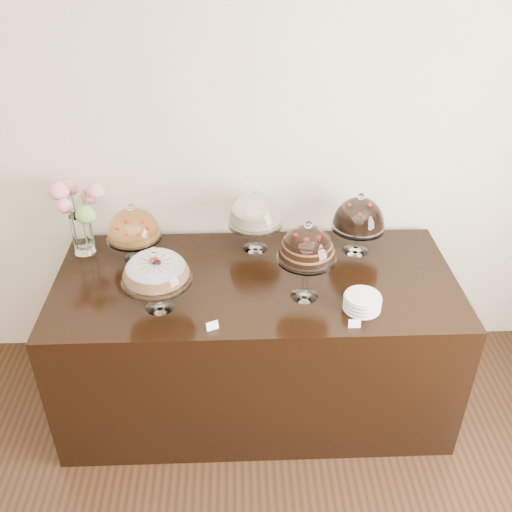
{
  "coord_description": "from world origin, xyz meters",
  "views": [
    {
      "loc": [
        0.11,
        -0.1,
        2.7
      ],
      "look_at": [
        0.2,
        2.4,
        1.08
      ],
      "focal_mm": 40.0,
      "sensor_mm": 36.0,
      "label": 1
    }
  ],
  "objects_px": {
    "cake_stand_choco_layer": "(307,246)",
    "plate_stack": "(362,302)",
    "cake_stand_fruit_tart": "(133,226)",
    "flower_vase": "(78,210)",
    "display_counter": "(256,341)",
    "cake_stand_cheesecake": "(255,212)",
    "cake_stand_dark_choco": "(359,216)",
    "cake_stand_sugar_sponge": "(156,270)"
  },
  "relations": [
    {
      "from": "flower_vase",
      "to": "cake_stand_fruit_tart",
      "type": "bearing_deg",
      "value": -14.34
    },
    {
      "from": "plate_stack",
      "to": "cake_stand_choco_layer",
      "type": "bearing_deg",
      "value": 156.07
    },
    {
      "from": "cake_stand_sugar_sponge",
      "to": "cake_stand_choco_layer",
      "type": "bearing_deg",
      "value": 5.25
    },
    {
      "from": "display_counter",
      "to": "cake_stand_dark_choco",
      "type": "relative_size",
      "value": 5.85
    },
    {
      "from": "plate_stack",
      "to": "cake_stand_cheesecake",
      "type": "bearing_deg",
      "value": 130.61
    },
    {
      "from": "plate_stack",
      "to": "cake_stand_dark_choco",
      "type": "bearing_deg",
      "value": 82.74
    },
    {
      "from": "cake_stand_sugar_sponge",
      "to": "cake_stand_cheesecake",
      "type": "xyz_separation_m",
      "value": [
        0.51,
        0.55,
        0.01
      ]
    },
    {
      "from": "cake_stand_choco_layer",
      "to": "display_counter",
      "type": "bearing_deg",
      "value": 146.74
    },
    {
      "from": "cake_stand_choco_layer",
      "to": "flower_vase",
      "type": "xyz_separation_m",
      "value": [
        -1.24,
        0.48,
        -0.03
      ]
    },
    {
      "from": "display_counter",
      "to": "cake_stand_dark_choco",
      "type": "xyz_separation_m",
      "value": [
        0.6,
        0.26,
        0.68
      ]
    },
    {
      "from": "display_counter",
      "to": "cake_stand_choco_layer",
      "type": "relative_size",
      "value": 4.9
    },
    {
      "from": "cake_stand_fruit_tart",
      "to": "flower_vase",
      "type": "height_order",
      "value": "flower_vase"
    },
    {
      "from": "cake_stand_dark_choco",
      "to": "flower_vase",
      "type": "relative_size",
      "value": 0.83
    },
    {
      "from": "cake_stand_sugar_sponge",
      "to": "cake_stand_fruit_tart",
      "type": "height_order",
      "value": "cake_stand_sugar_sponge"
    },
    {
      "from": "cake_stand_cheesecake",
      "to": "cake_stand_fruit_tart",
      "type": "height_order",
      "value": "cake_stand_cheesecake"
    },
    {
      "from": "cake_stand_choco_layer",
      "to": "plate_stack",
      "type": "distance_m",
      "value": 0.4
    },
    {
      "from": "display_counter",
      "to": "flower_vase",
      "type": "height_order",
      "value": "flower_vase"
    },
    {
      "from": "cake_stand_sugar_sponge",
      "to": "cake_stand_choco_layer",
      "type": "relative_size",
      "value": 0.8
    },
    {
      "from": "flower_vase",
      "to": "plate_stack",
      "type": "bearing_deg",
      "value": -21.8
    },
    {
      "from": "cake_stand_choco_layer",
      "to": "cake_stand_fruit_tart",
      "type": "relative_size",
      "value": 1.29
    },
    {
      "from": "cake_stand_cheesecake",
      "to": "plate_stack",
      "type": "height_order",
      "value": "cake_stand_cheesecake"
    },
    {
      "from": "cake_stand_sugar_sponge",
      "to": "display_counter",
      "type": "bearing_deg",
      "value": 25.06
    },
    {
      "from": "cake_stand_dark_choco",
      "to": "cake_stand_sugar_sponge",
      "type": "bearing_deg",
      "value": -155.59
    },
    {
      "from": "display_counter",
      "to": "flower_vase",
      "type": "xyz_separation_m",
      "value": [
        -0.99,
        0.32,
        0.73
      ]
    },
    {
      "from": "cake_stand_choco_layer",
      "to": "cake_stand_cheesecake",
      "type": "distance_m",
      "value": 0.54
    },
    {
      "from": "cake_stand_dark_choco",
      "to": "plate_stack",
      "type": "height_order",
      "value": "cake_stand_dark_choco"
    },
    {
      "from": "display_counter",
      "to": "plate_stack",
      "type": "height_order",
      "value": "plate_stack"
    },
    {
      "from": "flower_vase",
      "to": "plate_stack",
      "type": "distance_m",
      "value": 1.65
    },
    {
      "from": "cake_stand_fruit_tart",
      "to": "plate_stack",
      "type": "bearing_deg",
      "value": -23.62
    },
    {
      "from": "cake_stand_sugar_sponge",
      "to": "cake_stand_dark_choco",
      "type": "xyz_separation_m",
      "value": [
        1.1,
        0.5,
        0.0
      ]
    },
    {
      "from": "cake_stand_dark_choco",
      "to": "flower_vase",
      "type": "height_order",
      "value": "flower_vase"
    },
    {
      "from": "cake_stand_dark_choco",
      "to": "plate_stack",
      "type": "relative_size",
      "value": 2.03
    },
    {
      "from": "cake_stand_cheesecake",
      "to": "cake_stand_dark_choco",
      "type": "height_order",
      "value": "cake_stand_cheesecake"
    },
    {
      "from": "cake_stand_sugar_sponge",
      "to": "flower_vase",
      "type": "xyz_separation_m",
      "value": [
        -0.49,
        0.55,
        0.05
      ]
    },
    {
      "from": "flower_vase",
      "to": "plate_stack",
      "type": "xyz_separation_m",
      "value": [
        1.52,
        -0.61,
        -0.23
      ]
    },
    {
      "from": "cake_stand_choco_layer",
      "to": "plate_stack",
      "type": "xyz_separation_m",
      "value": [
        0.28,
        -0.12,
        -0.26
      ]
    },
    {
      "from": "cake_stand_sugar_sponge",
      "to": "cake_stand_cheesecake",
      "type": "height_order",
      "value": "cake_stand_cheesecake"
    },
    {
      "from": "cake_stand_cheesecake",
      "to": "cake_stand_fruit_tart",
      "type": "distance_m",
      "value": 0.69
    },
    {
      "from": "cake_stand_dark_choco",
      "to": "cake_stand_choco_layer",
      "type": "bearing_deg",
      "value": -129.12
    },
    {
      "from": "cake_stand_cheesecake",
      "to": "flower_vase",
      "type": "xyz_separation_m",
      "value": [
        -1.0,
        0.0,
        0.03
      ]
    },
    {
      "from": "plate_stack",
      "to": "display_counter",
      "type": "bearing_deg",
      "value": 151.44
    },
    {
      "from": "cake_stand_fruit_tart",
      "to": "flower_vase",
      "type": "relative_size",
      "value": 0.77
    }
  ]
}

